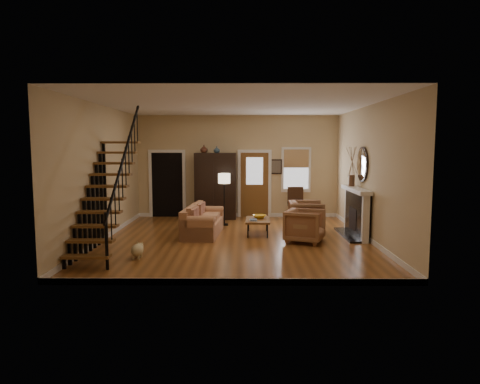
{
  "coord_description": "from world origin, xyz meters",
  "views": [
    {
      "loc": [
        0.18,
        -10.4,
        2.3
      ],
      "look_at": [
        0.1,
        0.4,
        1.15
      ],
      "focal_mm": 32.0,
      "sensor_mm": 36.0,
      "label": 1
    }
  ],
  "objects_px": {
    "coffee_table": "(258,227)",
    "armchair_right": "(306,216)",
    "sofa": "(203,221)",
    "floor_lamp": "(224,199)",
    "armoire": "(216,186)",
    "side_chair": "(296,204)",
    "armchair_left": "(305,226)"
  },
  "relations": [
    {
      "from": "armoire",
      "to": "floor_lamp",
      "type": "xyz_separation_m",
      "value": [
        0.33,
        -1.17,
        -0.29
      ]
    },
    {
      "from": "coffee_table",
      "to": "armchair_left",
      "type": "xyz_separation_m",
      "value": [
        1.11,
        -0.93,
        0.2
      ]
    },
    {
      "from": "armchair_right",
      "to": "side_chair",
      "type": "relative_size",
      "value": 0.9
    },
    {
      "from": "sofa",
      "to": "coffee_table",
      "type": "distance_m",
      "value": 1.44
    },
    {
      "from": "coffee_table",
      "to": "armchair_right",
      "type": "relative_size",
      "value": 1.15
    },
    {
      "from": "armchair_left",
      "to": "side_chair",
      "type": "distance_m",
      "value": 3.22
    },
    {
      "from": "armchair_right",
      "to": "floor_lamp",
      "type": "distance_m",
      "value": 2.47
    },
    {
      "from": "armoire",
      "to": "coffee_table",
      "type": "distance_m",
      "value": 2.91
    },
    {
      "from": "floor_lamp",
      "to": "armoire",
      "type": "bearing_deg",
      "value": 105.65
    },
    {
      "from": "sofa",
      "to": "floor_lamp",
      "type": "xyz_separation_m",
      "value": [
        0.5,
        1.37,
        0.4
      ]
    },
    {
      "from": "armoire",
      "to": "armchair_right",
      "type": "bearing_deg",
      "value": -38.49
    },
    {
      "from": "armchair_right",
      "to": "armchair_left",
      "type": "bearing_deg",
      "value": 172.68
    },
    {
      "from": "sofa",
      "to": "coffee_table",
      "type": "bearing_deg",
      "value": 6.93
    },
    {
      "from": "coffee_table",
      "to": "side_chair",
      "type": "height_order",
      "value": "side_chair"
    },
    {
      "from": "sofa",
      "to": "floor_lamp",
      "type": "height_order",
      "value": "floor_lamp"
    },
    {
      "from": "armchair_right",
      "to": "floor_lamp",
      "type": "height_order",
      "value": "floor_lamp"
    },
    {
      "from": "sofa",
      "to": "floor_lamp",
      "type": "bearing_deg",
      "value": 74.75
    },
    {
      "from": "armoire",
      "to": "side_chair",
      "type": "xyz_separation_m",
      "value": [
        2.55,
        -0.2,
        -0.54
      ]
    },
    {
      "from": "side_chair",
      "to": "coffee_table",
      "type": "bearing_deg",
      "value": -119.45
    },
    {
      "from": "sofa",
      "to": "armchair_left",
      "type": "relative_size",
      "value": 2.22
    },
    {
      "from": "coffee_table",
      "to": "armchair_right",
      "type": "bearing_deg",
      "value": 17.3
    },
    {
      "from": "armoire",
      "to": "armchair_right",
      "type": "xyz_separation_m",
      "value": [
        2.6,
        -2.07,
        -0.63
      ]
    },
    {
      "from": "sofa",
      "to": "side_chair",
      "type": "distance_m",
      "value": 3.59
    },
    {
      "from": "coffee_table",
      "to": "armchair_right",
      "type": "distance_m",
      "value": 1.42
    },
    {
      "from": "armoire",
      "to": "armchair_left",
      "type": "bearing_deg",
      "value": -55.19
    },
    {
      "from": "coffee_table",
      "to": "floor_lamp",
      "type": "distance_m",
      "value": 1.71
    },
    {
      "from": "armoire",
      "to": "sofa",
      "type": "xyz_separation_m",
      "value": [
        -0.17,
        -2.54,
        -0.69
      ]
    },
    {
      "from": "side_chair",
      "to": "sofa",
      "type": "bearing_deg",
      "value": -139.28
    },
    {
      "from": "armoire",
      "to": "coffee_table",
      "type": "xyz_separation_m",
      "value": [
        1.26,
        -2.48,
        -0.85
      ]
    },
    {
      "from": "sofa",
      "to": "coffee_table",
      "type": "relative_size",
      "value": 1.84
    },
    {
      "from": "armchair_left",
      "to": "side_chair",
      "type": "height_order",
      "value": "side_chair"
    },
    {
      "from": "side_chair",
      "to": "floor_lamp",
      "type": "bearing_deg",
      "value": -156.44
    }
  ]
}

